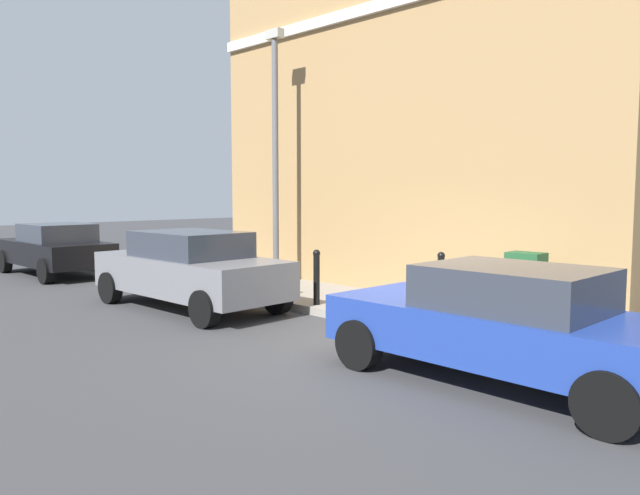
{
  "coord_description": "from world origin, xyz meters",
  "views": [
    {
      "loc": [
        -6.77,
        -5.1,
        2.23
      ],
      "look_at": [
        1.36,
        2.97,
        1.2
      ],
      "focal_mm": 33.88,
      "sensor_mm": 36.0,
      "label": 1
    }
  ],
  "objects_px": {
    "car_grey": "(190,268)",
    "bollard_far_kerb": "(317,275)",
    "lamppost": "(275,146)",
    "utility_cabinet": "(525,291)",
    "car_blue": "(503,323)",
    "car_black": "(55,249)",
    "bollard_near_cabinet": "(441,279)"
  },
  "relations": [
    {
      "from": "car_grey",
      "to": "bollard_far_kerb",
      "type": "distance_m",
      "value": 2.49
    },
    {
      "from": "lamppost",
      "to": "car_grey",
      "type": "bearing_deg",
      "value": -168.95
    },
    {
      "from": "utility_cabinet",
      "to": "car_blue",
      "type": "bearing_deg",
      "value": -158.97
    },
    {
      "from": "car_black",
      "to": "utility_cabinet",
      "type": "relative_size",
      "value": 3.55
    },
    {
      "from": "bollard_near_cabinet",
      "to": "lamppost",
      "type": "distance_m",
      "value": 5.16
    },
    {
      "from": "car_blue",
      "to": "car_grey",
      "type": "height_order",
      "value": "car_grey"
    },
    {
      "from": "car_blue",
      "to": "lamppost",
      "type": "height_order",
      "value": "lamppost"
    },
    {
      "from": "car_grey",
      "to": "lamppost",
      "type": "distance_m",
      "value": 3.7
    },
    {
      "from": "car_grey",
      "to": "bollard_far_kerb",
      "type": "xyz_separation_m",
      "value": [
        1.44,
        -2.03,
        -0.08
      ]
    },
    {
      "from": "lamppost",
      "to": "car_blue",
      "type": "bearing_deg",
      "value": -110.59
    },
    {
      "from": "car_grey",
      "to": "car_black",
      "type": "relative_size",
      "value": 1.07
    },
    {
      "from": "bollard_near_cabinet",
      "to": "bollard_far_kerb",
      "type": "height_order",
      "value": "same"
    },
    {
      "from": "bollard_far_kerb",
      "to": "lamppost",
      "type": "height_order",
      "value": "lamppost"
    },
    {
      "from": "utility_cabinet",
      "to": "lamppost",
      "type": "xyz_separation_m",
      "value": [
        0.07,
        6.1,
        2.62
      ]
    },
    {
      "from": "car_black",
      "to": "lamppost",
      "type": "height_order",
      "value": "lamppost"
    },
    {
      "from": "car_blue",
      "to": "car_black",
      "type": "xyz_separation_m",
      "value": [
        0.08,
        13.26,
        0.01
      ]
    },
    {
      "from": "car_black",
      "to": "bollard_near_cabinet",
      "type": "height_order",
      "value": "car_black"
    },
    {
      "from": "utility_cabinet",
      "to": "lamppost",
      "type": "distance_m",
      "value": 6.64
    },
    {
      "from": "bollard_far_kerb",
      "to": "lamppost",
      "type": "distance_m",
      "value": 3.84
    },
    {
      "from": "car_grey",
      "to": "bollard_near_cabinet",
      "type": "height_order",
      "value": "car_grey"
    },
    {
      "from": "car_blue",
      "to": "lamppost",
      "type": "bearing_deg",
      "value": -19.61
    },
    {
      "from": "car_black",
      "to": "lamppost",
      "type": "relative_size",
      "value": 0.71
    },
    {
      "from": "car_black",
      "to": "utility_cabinet",
      "type": "height_order",
      "value": "car_black"
    },
    {
      "from": "bollard_near_cabinet",
      "to": "bollard_far_kerb",
      "type": "relative_size",
      "value": 1.0
    },
    {
      "from": "car_blue",
      "to": "car_black",
      "type": "height_order",
      "value": "car_black"
    },
    {
      "from": "car_grey",
      "to": "car_black",
      "type": "height_order",
      "value": "car_grey"
    },
    {
      "from": "utility_cabinet",
      "to": "car_grey",
      "type": "bearing_deg",
      "value": 114.88
    },
    {
      "from": "car_blue",
      "to": "car_grey",
      "type": "distance_m",
      "value": 6.58
    },
    {
      "from": "bollard_near_cabinet",
      "to": "bollard_far_kerb",
      "type": "bearing_deg",
      "value": 123.23
    },
    {
      "from": "car_grey",
      "to": "bollard_far_kerb",
      "type": "relative_size",
      "value": 4.22
    },
    {
      "from": "bollard_far_kerb",
      "to": "car_grey",
      "type": "bearing_deg",
      "value": 125.33
    },
    {
      "from": "bollard_near_cabinet",
      "to": "lamppost",
      "type": "xyz_separation_m",
      "value": [
        -0.03,
        4.46,
        2.6
      ]
    }
  ]
}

